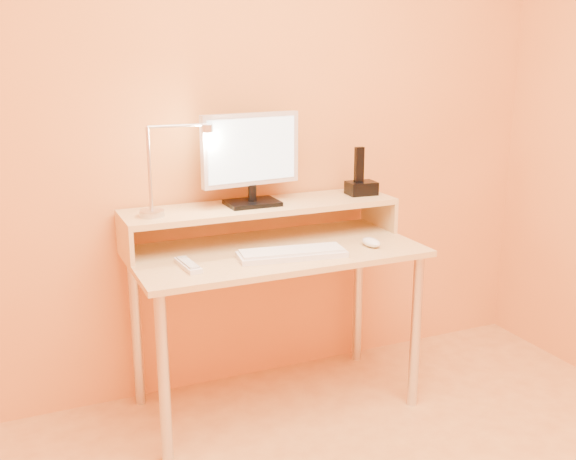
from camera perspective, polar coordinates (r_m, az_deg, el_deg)
name	(u,v)px	position (r m, az deg, el deg)	size (l,w,h in m)	color
wall_back	(246,114)	(2.98, -3.56, 9.84)	(3.00, 0.04, 2.50)	#E88E44
desk_leg_fl	(164,381)	(2.55, -10.55, -12.56)	(0.04, 0.04, 0.69)	silver
desk_leg_fr	(416,332)	(2.96, 10.83, -8.54)	(0.04, 0.04, 0.69)	silver
desk_leg_bl	(136,331)	(3.00, -12.82, -8.37)	(0.04, 0.04, 0.69)	silver
desk_leg_br	(358,294)	(3.35, 6.00, -5.49)	(0.04, 0.04, 0.69)	silver
desk_lower	(275,252)	(2.79, -1.10, -1.85)	(1.20, 0.60, 0.03)	#DDB485
shelf_riser_left	(125,240)	(2.75, -13.77, -0.82)	(0.02, 0.30, 0.14)	#DDB485
shelf_riser_right	(379,212)	(3.16, 7.76, 1.53)	(0.02, 0.30, 0.14)	#DDB485
desk_shelf	(262,207)	(2.89, -2.27, 1.98)	(1.20, 0.30, 0.03)	#DDB485
monitor_foot	(252,203)	(2.87, -3.06, 2.32)	(0.22, 0.16, 0.02)	black
monitor_neck	(252,193)	(2.86, -3.07, 3.18)	(0.04, 0.04, 0.07)	black
monitor_panel	(251,149)	(2.83, -3.20, 6.89)	(0.45, 0.04, 0.30)	silver
monitor_back	(249,149)	(2.85, -3.37, 6.95)	(0.40, 0.01, 0.26)	black
monitor_screen	(252,150)	(2.82, -3.06, 6.84)	(0.40, 0.00, 0.26)	silver
lamp_base	(152,213)	(2.72, -11.55, 1.40)	(0.10, 0.10, 0.03)	silver
lamp_post	(149,169)	(2.68, -11.75, 5.09)	(0.01, 0.01, 0.33)	silver
lamp_arm	(178,126)	(2.68, -9.41, 8.77)	(0.01, 0.01, 0.24)	silver
lamp_head	(207,128)	(2.72, -6.92, 8.62)	(0.04, 0.04, 0.03)	silver
lamp_bulb	(207,132)	(2.72, -6.91, 8.29)	(0.03, 0.03, 0.00)	#FFEAC6
phone_dock	(361,188)	(3.09, 6.28, 3.58)	(0.13, 0.10, 0.06)	black
phone_handset	(359,165)	(3.06, 6.09, 5.57)	(0.04, 0.03, 0.16)	black
phone_led	(376,189)	(3.07, 7.48, 3.46)	(0.01, 0.00, 0.04)	#1626FF
keyboard	(292,254)	(2.67, 0.34, -2.10)	(0.44, 0.14, 0.02)	silver
mouse	(371,242)	(2.84, 7.12, -1.04)	(0.06, 0.11, 0.04)	white
remote_control	(188,265)	(2.57, -8.53, -3.00)	(0.05, 0.19, 0.02)	silver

